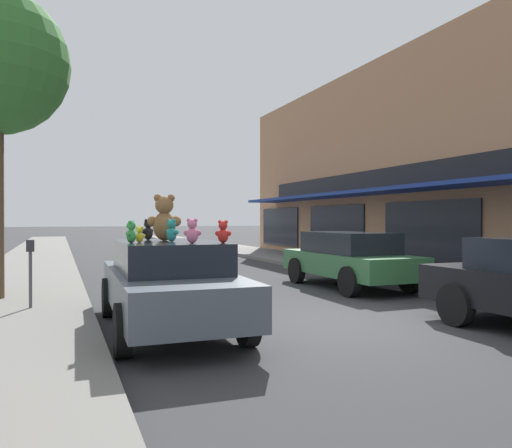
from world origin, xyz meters
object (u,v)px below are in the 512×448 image
(teddy_bear_yellow, at_px, (140,235))
(teddy_bear_green, at_px, (131,232))
(teddy_bear_pink, at_px, (192,231))
(teddy_bear_black, at_px, (148,230))
(teddy_bear_teal, at_px, (172,231))
(parked_car_far_center, at_px, (349,258))
(teddy_bear_red, at_px, (223,232))
(parking_meter, at_px, (30,264))
(plush_art_car, at_px, (168,282))
(teddy_bear_giant, at_px, (164,218))

(teddy_bear_yellow, bearing_deg, teddy_bear_green, 54.42)
(teddy_bear_pink, distance_m, teddy_bear_black, 1.54)
(teddy_bear_green, xyz_separation_m, teddy_bear_black, (0.43, 1.09, 0.01))
(teddy_bear_black, bearing_deg, teddy_bear_teal, 65.92)
(teddy_bear_pink, bearing_deg, parked_car_far_center, -110.68)
(teddy_bear_red, relative_size, parked_car_far_center, 0.08)
(parking_meter, bearing_deg, parked_car_far_center, 7.83)
(teddy_bear_red, bearing_deg, teddy_bear_green, 10.78)
(teddy_bear_red, bearing_deg, parked_car_far_center, -108.81)
(teddy_bear_green, bearing_deg, parking_meter, -121.02)
(teddy_bear_teal, xyz_separation_m, parked_car_far_center, (5.40, 3.36, -0.82))
(plush_art_car, height_order, teddy_bear_pink, teddy_bear_pink)
(teddy_bear_giant, relative_size, teddy_bear_black, 2.14)
(teddy_bear_black, bearing_deg, plush_art_car, 66.97)
(teddy_bear_pink, relative_size, teddy_bear_yellow, 1.50)
(teddy_bear_giant, relative_size, teddy_bear_yellow, 3.13)
(plush_art_car, relative_size, parking_meter, 3.72)
(teddy_bear_teal, bearing_deg, teddy_bear_black, -14.36)
(teddy_bear_green, bearing_deg, teddy_bear_black, -172.70)
(teddy_bear_teal, bearing_deg, teddy_bear_giant, -26.06)
(plush_art_car, relative_size, teddy_bear_giant, 6.07)
(teddy_bear_green, xyz_separation_m, teddy_bear_red, (1.29, -0.47, 0.00))
(teddy_bear_yellow, xyz_separation_m, teddy_bear_red, (1.15, -0.60, 0.05))
(teddy_bear_green, bearing_deg, teddy_bear_yellow, 161.84)
(plush_art_car, distance_m, teddy_bear_giant, 1.07)
(teddy_bear_teal, relative_size, teddy_bear_green, 1.07)
(teddy_bear_teal, relative_size, teddy_bear_red, 1.06)
(plush_art_car, xyz_separation_m, teddy_bear_pink, (0.19, -0.80, 0.83))
(teddy_bear_yellow, bearing_deg, parking_meter, -44.71)
(teddy_bear_pink, relative_size, parking_meter, 0.29)
(teddy_bear_giant, height_order, teddy_bear_pink, teddy_bear_giant)
(teddy_bear_pink, relative_size, parked_car_far_center, 0.08)
(teddy_bear_giant, xyz_separation_m, teddy_bear_green, (-0.64, -0.70, -0.21))
(plush_art_car, xyz_separation_m, teddy_bear_yellow, (-0.50, -0.28, 0.77))
(teddy_bear_giant, distance_m, teddy_bear_green, 0.97)
(teddy_bear_yellow, relative_size, teddy_bear_red, 0.72)
(teddy_bear_green, bearing_deg, teddy_bear_teal, 141.32)
(teddy_bear_giant, height_order, teddy_bear_teal, teddy_bear_giant)
(parked_car_far_center, bearing_deg, teddy_bear_teal, -148.17)
(plush_art_car, bearing_deg, teddy_bear_green, -145.94)
(teddy_bear_black, relative_size, teddy_bear_yellow, 1.46)
(plush_art_car, distance_m, parked_car_far_center, 6.31)
(teddy_bear_green, distance_m, teddy_bear_red, 1.38)
(plush_art_car, bearing_deg, teddy_bear_teal, -77.63)
(teddy_bear_black, bearing_deg, parked_car_far_center, 163.79)
(teddy_bear_green, bearing_deg, plush_art_car, 151.35)
(teddy_bear_red, bearing_deg, teddy_bear_giant, -29.99)
(teddy_bear_giant, bearing_deg, teddy_bear_pink, 111.50)
(plush_art_car, height_order, teddy_bear_red, teddy_bear_red)
(teddy_bear_yellow, relative_size, parked_car_far_center, 0.06)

